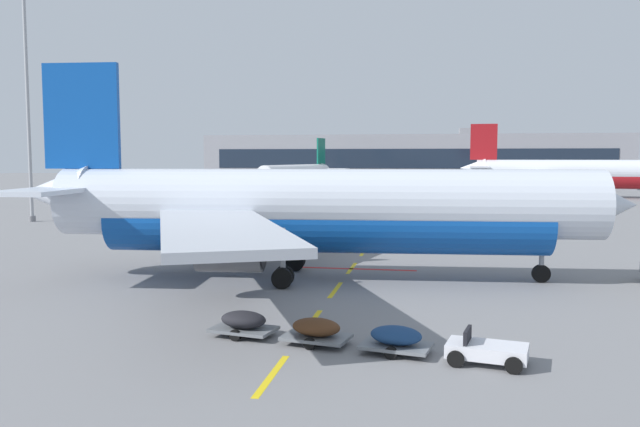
# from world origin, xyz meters

# --- Properties ---
(apron_paint_markings) EXTENTS (8.00, 93.71, 0.01)m
(apron_paint_markings) POSITION_xyz_m (18.00, 37.66, 0.00)
(apron_paint_markings) COLOR yellow
(apron_paint_markings) RESTS_ON ground
(airliner_foreground) EXTENTS (34.82, 34.51, 12.20)m
(airliner_foreground) POSITION_xyz_m (16.37, 18.43, 3.95)
(airliner_foreground) COLOR silver
(airliner_foreground) RESTS_ON ground
(airliner_mid_left) EXTENTS (36.13, 35.94, 12.68)m
(airliner_mid_left) POSITION_xyz_m (45.36, 98.50, 4.10)
(airliner_mid_left) COLOR silver
(airliner_mid_left) RESTS_ON ground
(airliner_far_center) EXTENTS (29.99, 30.66, 10.81)m
(airliner_far_center) POSITION_xyz_m (-2.66, 102.77, 3.50)
(airliner_far_center) COLOR white
(airliner_far_center) RESTS_ON ground
(baggage_train) EXTENTS (11.66, 3.75, 1.14)m
(baggage_train) POSITION_xyz_m (20.28, 5.53, 0.53)
(baggage_train) COLOR silver
(baggage_train) RESTS_ON ground
(apron_light_mast_near) EXTENTS (1.80, 1.80, 27.25)m
(apron_light_mast_near) POSITION_xyz_m (-19.35, 45.03, 16.76)
(apron_light_mast_near) COLOR slate
(apron_light_mast_near) RESTS_ON ground
(terminal_satellite) EXTENTS (95.34, 20.30, 13.59)m
(terminal_satellite) POSITION_xyz_m (17.34, 137.15, 6.01)
(terminal_satellite) COLOR gray
(terminal_satellite) RESTS_ON ground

